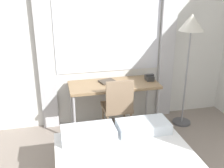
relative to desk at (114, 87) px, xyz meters
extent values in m
cube|color=silver|center=(-0.25, 0.36, 0.66)|extent=(5.52, 0.05, 2.70)
cube|color=white|center=(0.00, 0.33, 0.91)|extent=(1.63, 0.01, 1.50)
cube|color=silver|center=(-0.95, 0.29, 0.61)|extent=(0.24, 0.06, 2.60)
cube|color=silver|center=(0.95, 0.29, 0.61)|extent=(0.24, 0.06, 2.60)
cube|color=#937551|center=(0.00, 0.00, 0.04)|extent=(1.33, 0.56, 0.04)
cylinder|color=#B2B2B7|center=(-0.62, -0.24, -0.33)|extent=(0.04, 0.04, 0.71)
cylinder|color=#B2B2B7|center=(0.62, -0.24, -0.33)|extent=(0.04, 0.04, 0.71)
cylinder|color=#B2B2B7|center=(-0.62, 0.24, -0.33)|extent=(0.04, 0.04, 0.71)
cylinder|color=#B2B2B7|center=(0.62, 0.24, -0.33)|extent=(0.04, 0.04, 0.71)
cube|color=#8C7259|center=(-0.01, -0.22, -0.22)|extent=(0.40, 0.40, 0.05)
cube|color=#8C7259|center=(-0.01, -0.40, 0.02)|extent=(0.38, 0.04, 0.44)
cylinder|color=#8C7259|center=(-0.18, -0.39, -0.47)|extent=(0.03, 0.03, 0.44)
cylinder|color=#8C7259|center=(0.16, -0.39, -0.47)|extent=(0.03, 0.03, 0.44)
cylinder|color=#8C7259|center=(-0.18, -0.05, -0.47)|extent=(0.03, 0.03, 0.44)
cylinder|color=#8C7259|center=(0.16, -0.05, -0.47)|extent=(0.03, 0.03, 0.44)
cube|color=silver|center=(-0.53, -1.01, -0.11)|extent=(0.60, 0.32, 0.12)
cube|color=silver|center=(0.11, -1.01, -0.11)|extent=(0.60, 0.32, 0.12)
cylinder|color=#4C4C51|center=(1.12, -0.09, -0.68)|extent=(0.29, 0.29, 0.03)
cylinder|color=gray|center=(1.12, -0.09, 0.08)|extent=(0.02, 0.02, 1.47)
cone|color=silver|center=(1.12, -0.09, 0.93)|extent=(0.37, 0.37, 0.24)
cube|color=#2D2D2D|center=(0.57, 0.02, 0.10)|extent=(0.11, 0.15, 0.07)
cube|color=#2D2D2D|center=(0.57, 0.02, 0.15)|extent=(0.13, 0.05, 0.02)
cube|color=#4C4238|center=(-0.08, 0.08, 0.07)|extent=(0.27, 0.25, 0.02)
cube|color=white|center=(-0.08, 0.08, 0.08)|extent=(0.25, 0.24, 0.01)
camera|label=1|loc=(-0.85, -3.53, 1.42)|focal=42.00mm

